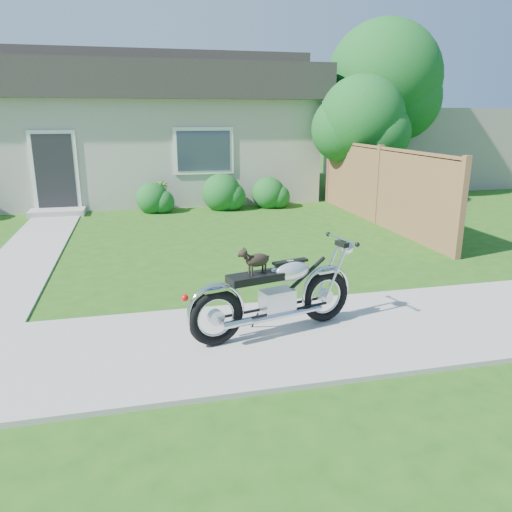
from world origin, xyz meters
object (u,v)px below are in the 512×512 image
Objects in this scene: fence at (378,185)px; tree_near at (366,123)px; tree_far at (388,84)px; potted_plant_right at (159,196)px; motorcycle_with_dog at (278,293)px; house at (114,128)px.

tree_near reaches higher than fence.
tree_near is 2.44m from tree_far.
fence reaches higher than potted_plant_right.
motorcycle_with_dog reaches higher than potted_plant_right.
tree_far is at bearing 48.80° from tree_near.
house reaches higher than motorcycle_with_dog.
motorcycle_with_dog is at bearing -126.18° from fence.
tree_near reaches higher than potted_plant_right.
tree_near is at bearing -29.73° from house.
potted_plant_right is (-5.11, 2.80, -0.52)m from fence.
tree_far is at bearing 43.10° from motorcycle_with_dog.
motorcycle_with_dog is (-4.80, -7.92, -1.82)m from tree_near.
potted_plant_right is at bearing -171.37° from tree_far.
house is at bearing 109.08° from potted_plant_right.
tree_far reaches higher than potted_plant_right.
fence is 3.02× the size of motorcycle_with_dog.
house is 5.75× the size of motorcycle_with_dog.
fence is 2.75m from tree_near.
fence is 1.80× the size of tree_near.
house is 2.32× the size of tree_far.
motorcycle_with_dog is at bearing -123.12° from tree_far.
fence is 7.87× the size of potted_plant_right.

